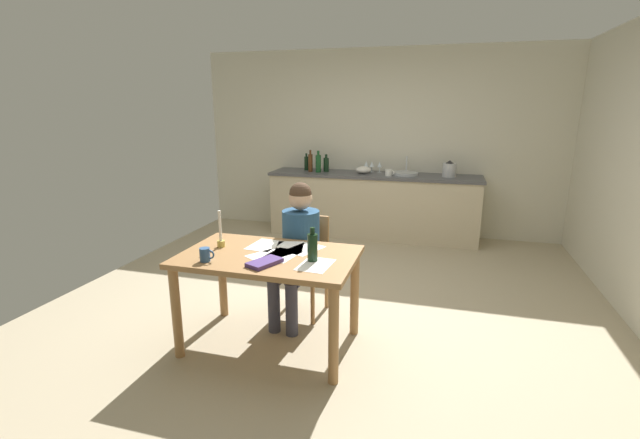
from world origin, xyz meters
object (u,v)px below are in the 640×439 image
at_px(wine_glass_by_kettle, 372,164).
at_px(dining_table, 269,268).
at_px(bottle_sauce, 326,164).
at_px(stovetop_kettle, 449,169).
at_px(bottle_wine_red, 318,163).
at_px(wine_glass_back_left, 366,164).
at_px(wine_glass_near_sink, 380,165).
at_px(teacup_on_counter, 389,173).
at_px(bottle_oil, 306,163).
at_px(chair_at_table, 305,259).
at_px(book_magazine, 265,262).
at_px(coffee_mug, 205,255).
at_px(bottle_vinegar, 310,162).
at_px(person_seated, 298,243).
at_px(mixing_bowl, 363,170).
at_px(candlestick, 221,237).
at_px(wine_bottle_on_table, 312,247).
at_px(sink_unit, 405,173).

bearing_deg(wine_glass_by_kettle, dining_table, -93.88).
height_order(bottle_sauce, stovetop_kettle, bottle_sauce).
xyz_separation_m(bottle_wine_red, wine_glass_back_left, (0.65, 0.22, -0.02)).
bearing_deg(wine_glass_near_sink, teacup_on_counter, -60.68).
height_order(bottle_oil, stovetop_kettle, bottle_oil).
xyz_separation_m(chair_at_table, bottle_wine_red, (-0.58, 2.45, 0.54)).
relative_size(book_magazine, bottle_oil, 1.00).
distance_m(coffee_mug, bottle_vinegar, 3.40).
relative_size(wine_glass_near_sink, teacup_on_counter, 1.23).
relative_size(person_seated, bottle_wine_red, 3.93).
xyz_separation_m(bottle_vinegar, mixing_bowl, (0.77, 0.04, -0.08)).
distance_m(wine_glass_by_kettle, teacup_on_counter, 0.41).
distance_m(wine_glass_by_kettle, wine_glass_back_left, 0.08).
bearing_deg(bottle_wine_red, bottle_oil, 146.74).
bearing_deg(dining_table, bottle_vinegar, 101.46).
height_order(chair_at_table, bottle_oil, bottle_oil).
height_order(coffee_mug, wine_glass_by_kettle, wine_glass_by_kettle).
bearing_deg(person_seated, stovetop_kettle, 65.29).
bearing_deg(bottle_oil, book_magazine, -77.12).
relative_size(dining_table, candlestick, 4.48).
height_order(dining_table, person_seated, person_seated).
bearing_deg(bottle_oil, candlestick, -84.48).
bearing_deg(bottle_wine_red, dining_table, -80.70).
height_order(bottle_sauce, wine_glass_near_sink, bottle_sauce).
bearing_deg(wine_bottle_on_table, chair_at_table, 112.24).
height_order(chair_at_table, coffee_mug, chair_at_table).
distance_m(person_seated, book_magazine, 0.71).
relative_size(wine_bottle_on_table, stovetop_kettle, 1.12).
relative_size(sink_unit, bottle_wine_red, 1.18).
height_order(wine_bottle_on_table, mixing_bowl, mixing_bowl).
height_order(candlestick, bottle_oil, bottle_oil).
bearing_deg(mixing_bowl, candlestick, -100.19).
xyz_separation_m(wine_bottle_on_table, mixing_bowl, (-0.22, 3.20, 0.10)).
height_order(coffee_mug, bottle_oil, bottle_oil).
bearing_deg(teacup_on_counter, wine_bottle_on_table, -92.73).
distance_m(mixing_bowl, stovetop_kettle, 1.15).
relative_size(candlestick, wine_glass_near_sink, 1.89).
bearing_deg(wine_glass_near_sink, wine_bottle_on_table, -89.61).
distance_m(chair_at_table, bottle_sauce, 2.63).
relative_size(sink_unit, wine_glass_by_kettle, 2.34).
bearing_deg(person_seated, bottle_vinegar, 104.81).
distance_m(book_magazine, wine_glass_near_sink, 3.54).
xyz_separation_m(dining_table, sink_unit, (0.71, 3.16, 0.29)).
xyz_separation_m(sink_unit, bottle_vinegar, (-1.34, -0.04, 0.11)).
relative_size(wine_glass_near_sink, wine_glass_back_left, 1.00).
height_order(coffee_mug, wine_glass_near_sink, wine_glass_near_sink).
distance_m(bottle_vinegar, wine_glass_near_sink, 0.99).
relative_size(chair_at_table, bottle_sauce, 3.51).
relative_size(bottle_oil, bottle_wine_red, 0.81).
distance_m(sink_unit, wine_glass_near_sink, 0.41).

